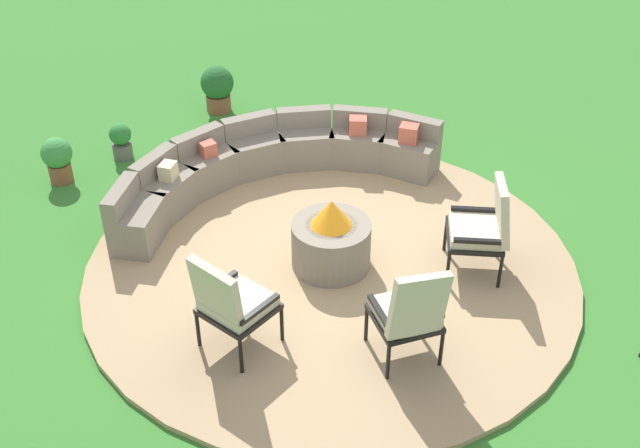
{
  "coord_description": "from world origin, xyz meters",
  "views": [
    {
      "loc": [
        -3.77,
        -5.25,
        5.09
      ],
      "look_at": [
        0.0,
        0.2,
        0.45
      ],
      "focal_mm": 44.38,
      "sensor_mm": 36.0,
      "label": 1
    }
  ],
  "objects_px": {
    "lounge_chair_front_left": "(231,302)",
    "lounge_chair_back_left": "(485,225)",
    "potted_plant_2": "(58,158)",
    "potted_plant_3": "(121,140)",
    "curved_stone_bench": "(267,164)",
    "lounge_chair_front_right": "(410,312)",
    "potted_plant_0": "(217,87)",
    "fire_pit": "(331,240)"
  },
  "relations": [
    {
      "from": "fire_pit",
      "to": "lounge_chair_front_left",
      "type": "height_order",
      "value": "lounge_chair_front_left"
    },
    {
      "from": "lounge_chair_back_left",
      "to": "potted_plant_0",
      "type": "height_order",
      "value": "lounge_chair_back_left"
    },
    {
      "from": "curved_stone_bench",
      "to": "potted_plant_2",
      "type": "xyz_separation_m",
      "value": [
        -1.97,
        1.58,
        -0.02
      ]
    },
    {
      "from": "lounge_chair_back_left",
      "to": "potted_plant_0",
      "type": "bearing_deg",
      "value": 44.75
    },
    {
      "from": "potted_plant_2",
      "to": "fire_pit",
      "type": "bearing_deg",
      "value": -62.63
    },
    {
      "from": "lounge_chair_front_right",
      "to": "potted_plant_3",
      "type": "height_order",
      "value": "lounge_chair_front_right"
    },
    {
      "from": "curved_stone_bench",
      "to": "lounge_chair_front_right",
      "type": "height_order",
      "value": "lounge_chair_front_right"
    },
    {
      "from": "fire_pit",
      "to": "lounge_chair_front_left",
      "type": "xyz_separation_m",
      "value": [
        -1.43,
        -0.51,
        0.24
      ]
    },
    {
      "from": "lounge_chair_front_left",
      "to": "potted_plant_3",
      "type": "distance_m",
      "value": 3.94
    },
    {
      "from": "potted_plant_3",
      "to": "lounge_chair_front_left",
      "type": "bearing_deg",
      "value": -98.46
    },
    {
      "from": "lounge_chair_front_left",
      "to": "potted_plant_3",
      "type": "bearing_deg",
      "value": 155.58
    },
    {
      "from": "potted_plant_2",
      "to": "curved_stone_bench",
      "type": "bearing_deg",
      "value": -38.85
    },
    {
      "from": "potted_plant_2",
      "to": "potted_plant_3",
      "type": "height_order",
      "value": "potted_plant_2"
    },
    {
      "from": "curved_stone_bench",
      "to": "lounge_chair_back_left",
      "type": "xyz_separation_m",
      "value": [
        0.93,
        -2.61,
        0.26
      ]
    },
    {
      "from": "potted_plant_3",
      "to": "fire_pit",
      "type": "bearing_deg",
      "value": -75.77
    },
    {
      "from": "lounge_chair_front_left",
      "to": "fire_pit",
      "type": "bearing_deg",
      "value": 93.51
    },
    {
      "from": "curved_stone_bench",
      "to": "potted_plant_2",
      "type": "bearing_deg",
      "value": 141.15
    },
    {
      "from": "fire_pit",
      "to": "potted_plant_2",
      "type": "bearing_deg",
      "value": 117.37
    },
    {
      "from": "lounge_chair_front_left",
      "to": "lounge_chair_front_right",
      "type": "bearing_deg",
      "value": 34.27
    },
    {
      "from": "curved_stone_bench",
      "to": "potted_plant_0",
      "type": "height_order",
      "value": "curved_stone_bench"
    },
    {
      "from": "lounge_chair_front_right",
      "to": "lounge_chair_back_left",
      "type": "distance_m",
      "value": 1.56
    },
    {
      "from": "curved_stone_bench",
      "to": "lounge_chair_front_left",
      "type": "height_order",
      "value": "lounge_chair_front_left"
    },
    {
      "from": "lounge_chair_front_left",
      "to": "curved_stone_bench",
      "type": "bearing_deg",
      "value": 126.21
    },
    {
      "from": "lounge_chair_back_left",
      "to": "potted_plant_3",
      "type": "distance_m",
      "value": 4.77
    },
    {
      "from": "curved_stone_bench",
      "to": "lounge_chair_back_left",
      "type": "bearing_deg",
      "value": -70.32
    },
    {
      "from": "lounge_chair_front_left",
      "to": "lounge_chair_back_left",
      "type": "height_order",
      "value": "lounge_chair_back_left"
    },
    {
      "from": "lounge_chair_back_left",
      "to": "potted_plant_2",
      "type": "bearing_deg",
      "value": 74.42
    },
    {
      "from": "potted_plant_0",
      "to": "lounge_chair_back_left",
      "type": "bearing_deg",
      "value": -85.01
    },
    {
      "from": "lounge_chair_front_left",
      "to": "potted_plant_0",
      "type": "height_order",
      "value": "lounge_chair_front_left"
    },
    {
      "from": "potted_plant_0",
      "to": "potted_plant_2",
      "type": "xyz_separation_m",
      "value": [
        -2.48,
        -0.57,
        -0.04
      ]
    },
    {
      "from": "lounge_chair_front_left",
      "to": "potted_plant_3",
      "type": "height_order",
      "value": "lounge_chair_front_left"
    },
    {
      "from": "lounge_chair_front_left",
      "to": "potted_plant_2",
      "type": "distance_m",
      "value": 3.8
    },
    {
      "from": "curved_stone_bench",
      "to": "lounge_chair_front_right",
      "type": "distance_m",
      "value": 3.24
    },
    {
      "from": "curved_stone_bench",
      "to": "potted_plant_3",
      "type": "relative_size",
      "value": 8.51
    },
    {
      "from": "fire_pit",
      "to": "lounge_chair_back_left",
      "type": "height_order",
      "value": "lounge_chair_back_left"
    },
    {
      "from": "lounge_chair_front_left",
      "to": "potted_plant_3",
      "type": "relative_size",
      "value": 2.2
    },
    {
      "from": "lounge_chair_back_left",
      "to": "potted_plant_3",
      "type": "bearing_deg",
      "value": 65.41
    },
    {
      "from": "lounge_chair_front_left",
      "to": "potted_plant_0",
      "type": "distance_m",
      "value": 4.89
    },
    {
      "from": "fire_pit",
      "to": "potted_plant_3",
      "type": "relative_size",
      "value": 1.71
    },
    {
      "from": "lounge_chair_back_left",
      "to": "potted_plant_0",
      "type": "distance_m",
      "value": 4.79
    },
    {
      "from": "lounge_chair_back_left",
      "to": "potted_plant_3",
      "type": "xyz_separation_m",
      "value": [
        -2.06,
        4.29,
        -0.35
      ]
    },
    {
      "from": "lounge_chair_front_left",
      "to": "lounge_chair_front_right",
      "type": "relative_size",
      "value": 0.98
    }
  ]
}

